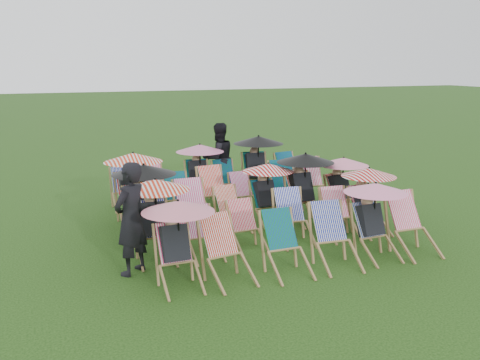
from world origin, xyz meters
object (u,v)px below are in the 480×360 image
object	(u,v)px
deckchair_0	(178,243)
deckchair_5	(413,225)
person_rear	(219,158)
deckchair_29	(292,173)
person_left	(131,219)

from	to	relation	value
deckchair_0	deckchair_5	bearing A→B (deg)	-2.97
deckchair_5	person_rear	bearing A→B (deg)	107.02
deckchair_29	person_left	bearing A→B (deg)	-149.27
deckchair_0	deckchair_29	bearing A→B (deg)	46.42
person_left	person_rear	distance (m)	5.24
deckchair_5	deckchair_0	bearing A→B (deg)	177.92
deckchair_0	person_left	bearing A→B (deg)	124.94
deckchair_5	deckchair_29	bearing A→B (deg)	88.27
person_left	deckchair_0	bearing A→B (deg)	85.90
deckchair_29	person_rear	size ratio (longest dim) A/B	0.55
deckchair_0	deckchair_5	xyz separation A→B (m)	(4.02, -0.08, -0.16)
deckchair_0	deckchair_29	size ratio (longest dim) A/B	1.30
deckchair_29	person_left	xyz separation A→B (m)	(-4.62, -3.85, 0.39)
deckchair_5	deckchair_29	xyz separation A→B (m)	(0.07, 4.65, -0.02)
deckchair_0	deckchair_29	world-z (taller)	deckchair_0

